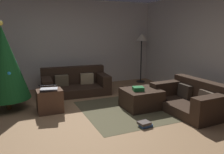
{
  "coord_description": "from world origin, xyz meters",
  "views": [
    {
      "loc": [
        -1.21,
        -3.72,
        1.76
      ],
      "look_at": [
        0.67,
        0.58,
        0.75
      ],
      "focal_mm": 36.3,
      "sensor_mm": 36.0,
      "label": 1
    }
  ],
  "objects": [
    {
      "name": "side_table",
      "position": [
        -0.58,
        1.05,
        0.25
      ],
      "size": [
        0.52,
        0.44,
        0.5
      ],
      "primitive_type": "cube",
      "color": "#4C3323",
      "rests_on": "ground_plane"
    },
    {
      "name": "book_stack",
      "position": [
        0.88,
        -0.43,
        0.05
      ],
      "size": [
        0.25,
        0.2,
        0.09
      ],
      "color": "#2D5193",
      "rests_on": "ground_plane"
    },
    {
      "name": "couch_left",
      "position": [
        0.28,
        2.25,
        0.26
      ],
      "size": [
        1.82,
        1.05,
        0.7
      ],
      "rotation": [
        0.0,
        0.0,
        3.08
      ],
      "color": "#332319",
      "rests_on": "ground_plane"
    },
    {
      "name": "ottoman",
      "position": [
        1.34,
        0.47,
        0.22
      ],
      "size": [
        0.8,
        0.72,
        0.43
      ],
      "primitive_type": "cube",
      "color": "#332319",
      "rests_on": "ground_plane"
    },
    {
      "name": "ground_plane",
      "position": [
        0.0,
        0.0,
        0.0
      ],
      "size": [
        6.4,
        6.4,
        0.0
      ],
      "primitive_type": "plane",
      "color": "#93704C"
    },
    {
      "name": "couch_right",
      "position": [
        2.25,
        -0.13,
        0.26
      ],
      "size": [
        1.02,
        1.57,
        0.66
      ],
      "rotation": [
        0.0,
        0.0,
        1.6
      ],
      "color": "#332319",
      "rests_on": "ground_plane"
    },
    {
      "name": "area_rug",
      "position": [
        1.34,
        0.47,
        0.0
      ],
      "size": [
        2.6,
        2.0,
        0.01
      ],
      "primitive_type": "cube",
      "color": "brown",
      "rests_on": "ground_plane"
    },
    {
      "name": "rear_partition",
      "position": [
        0.0,
        3.14,
        1.3
      ],
      "size": [
        6.4,
        0.12,
        2.6
      ],
      "primitive_type": "cube",
      "color": "beige",
      "rests_on": "ground_plane"
    },
    {
      "name": "corner_lamp",
      "position": [
        2.63,
        2.67,
        1.37
      ],
      "size": [
        0.36,
        0.36,
        1.61
      ],
      "color": "black",
      "rests_on": "ground_plane"
    },
    {
      "name": "corner_partition",
      "position": [
        3.14,
        0.0,
        1.3
      ],
      "size": [
        0.12,
        6.4,
        2.6
      ],
      "primitive_type": "cube",
      "color": "beige",
      "rests_on": "ground_plane"
    },
    {
      "name": "christmas_tree",
      "position": [
        -1.4,
        1.58,
        1.03
      ],
      "size": [
        0.98,
        0.98,
        1.92
      ],
      "color": "brown",
      "rests_on": "ground_plane"
    },
    {
      "name": "gift_box",
      "position": [
        1.22,
        0.41,
        0.47
      ],
      "size": [
        0.27,
        0.25,
        0.09
      ],
      "primitive_type": "cube",
      "rotation": [
        0.0,
        0.0,
        -0.25
      ],
      "color": "#19662D",
      "rests_on": "ottoman"
    },
    {
      "name": "tv_remote",
      "position": [
        1.25,
        0.57,
        0.44
      ],
      "size": [
        0.05,
        0.16,
        0.02
      ],
      "primitive_type": "cube",
      "rotation": [
        0.0,
        0.0,
        -0.02
      ],
      "color": "black",
      "rests_on": "ottoman"
    },
    {
      "name": "laptop",
      "position": [
        -0.6,
        0.99,
        0.55
      ],
      "size": [
        0.43,
        0.45,
        0.17
      ],
      "color": "silver",
      "rests_on": "side_table"
    }
  ]
}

